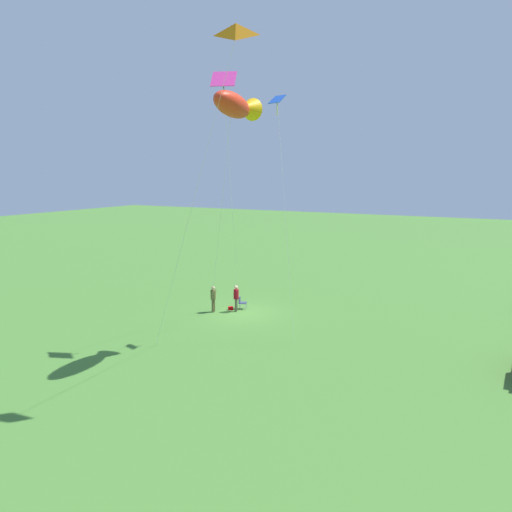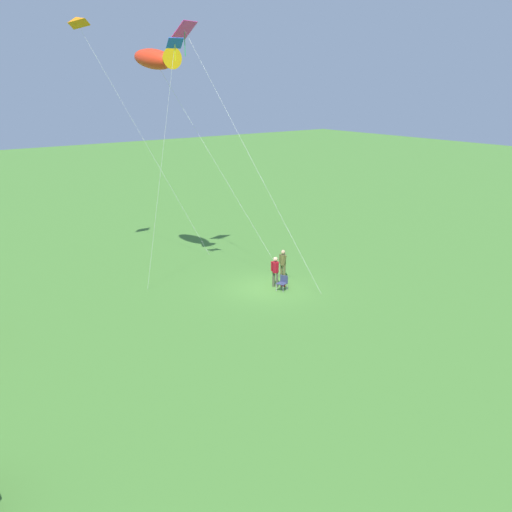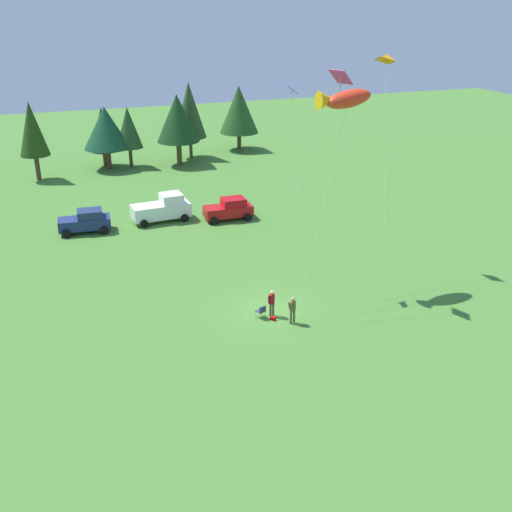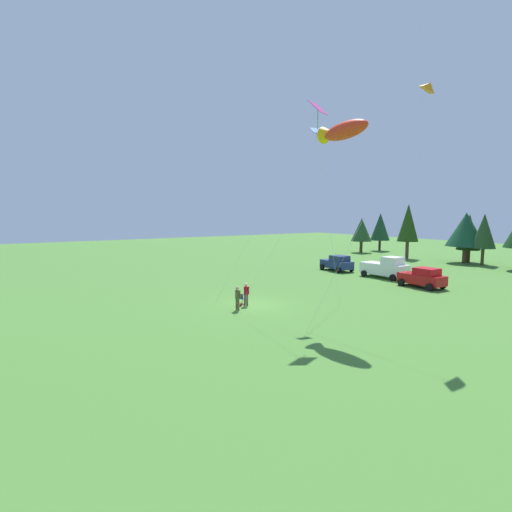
{
  "view_description": "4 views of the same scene",
  "coord_description": "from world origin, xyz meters",
  "px_view_note": "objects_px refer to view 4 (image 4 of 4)",
  "views": [
    {
      "loc": [
        27.46,
        15.57,
        9.08
      ],
      "look_at": [
        0.65,
        1.37,
        3.96
      ],
      "focal_mm": 35.0,
      "sensor_mm": 36.0,
      "label": 1
    },
    {
      "loc": [
        -24.59,
        19.54,
        11.15
      ],
      "look_at": [
        0.3,
        0.57,
        1.9
      ],
      "focal_mm": 42.0,
      "sensor_mm": 36.0,
      "label": 2
    },
    {
      "loc": [
        -12.01,
        -30.53,
        17.88
      ],
      "look_at": [
        0.03,
        2.65,
        2.73
      ],
      "focal_mm": 42.0,
      "sensor_mm": 36.0,
      "label": 3
    },
    {
      "loc": [
        24.96,
        -16.16,
        7.0
      ],
      "look_at": [
        -1.29,
        1.21,
        3.57
      ],
      "focal_mm": 28.0,
      "sensor_mm": 36.0,
      "label": 4
    }
  ],
  "objects_px": {
    "person_kite_flyer": "(238,296)",
    "car_red_sedan": "(423,278)",
    "folding_chair": "(242,298)",
    "kite_large_fish": "(341,131)",
    "kite_delta_orange": "(430,87)",
    "backpack_on_grass": "(240,305)",
    "kite_diamond_blue": "(317,139)",
    "kite_diamond_rainbow": "(315,114)",
    "person_spectator": "(246,292)",
    "truck_white_pickup": "(386,268)",
    "car_navy_hatch": "(337,263)"
  },
  "relations": [
    {
      "from": "car_red_sedan",
      "to": "kite_diamond_blue",
      "type": "xyz_separation_m",
      "value": [
        -0.02,
        -13.4,
        11.31
      ]
    },
    {
      "from": "car_navy_hatch",
      "to": "kite_delta_orange",
      "type": "xyz_separation_m",
      "value": [
        19.76,
        -12.61,
        13.33
      ]
    },
    {
      "from": "person_kite_flyer",
      "to": "kite_delta_orange",
      "type": "bearing_deg",
      "value": -61.53
    },
    {
      "from": "person_kite_flyer",
      "to": "car_red_sedan",
      "type": "xyz_separation_m",
      "value": [
        2.06,
        18.96,
        -0.07
      ]
    },
    {
      "from": "folding_chair",
      "to": "kite_large_fish",
      "type": "bearing_deg",
      "value": -80.6
    },
    {
      "from": "backpack_on_grass",
      "to": "car_navy_hatch",
      "type": "bearing_deg",
      "value": 115.42
    },
    {
      "from": "backpack_on_grass",
      "to": "kite_large_fish",
      "type": "relative_size",
      "value": 0.02
    },
    {
      "from": "car_navy_hatch",
      "to": "kite_large_fish",
      "type": "xyz_separation_m",
      "value": [
        15.27,
        -15.22,
        11.28
      ]
    },
    {
      "from": "backpack_on_grass",
      "to": "kite_diamond_blue",
      "type": "bearing_deg",
      "value": 58.15
    },
    {
      "from": "kite_large_fish",
      "to": "kite_diamond_blue",
      "type": "relative_size",
      "value": 0.99
    },
    {
      "from": "backpack_on_grass",
      "to": "kite_delta_orange",
      "type": "height_order",
      "value": "kite_delta_orange"
    },
    {
      "from": "person_spectator",
      "to": "kite_diamond_blue",
      "type": "xyz_separation_m",
      "value": [
        2.88,
        4.32,
        11.24
      ]
    },
    {
      "from": "car_red_sedan",
      "to": "kite_diamond_rainbow",
      "type": "bearing_deg",
      "value": -81.52
    },
    {
      "from": "person_spectator",
      "to": "kite_delta_orange",
      "type": "relative_size",
      "value": 0.12
    },
    {
      "from": "car_red_sedan",
      "to": "kite_diamond_blue",
      "type": "relative_size",
      "value": 0.32
    },
    {
      "from": "truck_white_pickup",
      "to": "folding_chair",
      "type": "bearing_deg",
      "value": -88.15
    },
    {
      "from": "folding_chair",
      "to": "kite_diamond_rainbow",
      "type": "distance_m",
      "value": 14.22
    },
    {
      "from": "person_spectator",
      "to": "car_red_sedan",
      "type": "xyz_separation_m",
      "value": [
        2.9,
        17.71,
        -0.07
      ]
    },
    {
      "from": "kite_diamond_rainbow",
      "to": "kite_diamond_blue",
      "type": "height_order",
      "value": "kite_diamond_rainbow"
    },
    {
      "from": "truck_white_pickup",
      "to": "car_red_sedan",
      "type": "xyz_separation_m",
      "value": [
        5.57,
        -1.66,
        -0.15
      ]
    },
    {
      "from": "person_kite_flyer",
      "to": "kite_delta_orange",
      "type": "xyz_separation_m",
      "value": [
        9.65,
        7.41,
        13.26
      ]
    },
    {
      "from": "kite_delta_orange",
      "to": "folding_chair",
      "type": "bearing_deg",
      "value": -151.12
    },
    {
      "from": "truck_white_pickup",
      "to": "kite_diamond_blue",
      "type": "bearing_deg",
      "value": -73.81
    },
    {
      "from": "folding_chair",
      "to": "car_navy_hatch",
      "type": "bearing_deg",
      "value": 6.02
    },
    {
      "from": "person_kite_flyer",
      "to": "kite_diamond_rainbow",
      "type": "bearing_deg",
      "value": -58.51
    },
    {
      "from": "kite_large_fish",
      "to": "kite_delta_orange",
      "type": "xyz_separation_m",
      "value": [
        4.48,
        2.6,
        2.05
      ]
    },
    {
      "from": "car_red_sedan",
      "to": "kite_large_fish",
      "type": "height_order",
      "value": "kite_large_fish"
    },
    {
      "from": "person_spectator",
      "to": "car_red_sedan",
      "type": "relative_size",
      "value": 0.41
    },
    {
      "from": "person_kite_flyer",
      "to": "car_red_sedan",
      "type": "relative_size",
      "value": 0.41
    },
    {
      "from": "car_navy_hatch",
      "to": "folding_chair",
      "type": "bearing_deg",
      "value": -61.22
    },
    {
      "from": "truck_white_pickup",
      "to": "person_kite_flyer",
      "type": "bearing_deg",
      "value": -84.38
    },
    {
      "from": "car_red_sedan",
      "to": "kite_large_fish",
      "type": "distance_m",
      "value": 18.36
    },
    {
      "from": "folding_chair",
      "to": "car_navy_hatch",
      "type": "height_order",
      "value": "car_navy_hatch"
    },
    {
      "from": "backpack_on_grass",
      "to": "kite_diamond_blue",
      "type": "xyz_separation_m",
      "value": [
        2.99,
        4.81,
        12.15
      ]
    },
    {
      "from": "folding_chair",
      "to": "kite_large_fish",
      "type": "relative_size",
      "value": 0.06
    },
    {
      "from": "car_navy_hatch",
      "to": "car_red_sedan",
      "type": "distance_m",
      "value": 12.22
    },
    {
      "from": "backpack_on_grass",
      "to": "kite_diamond_blue",
      "type": "height_order",
      "value": "kite_diamond_blue"
    },
    {
      "from": "folding_chair",
      "to": "kite_diamond_blue",
      "type": "distance_m",
      "value": 13.03
    },
    {
      "from": "car_red_sedan",
      "to": "kite_diamond_rainbow",
      "type": "height_order",
      "value": "kite_diamond_rainbow"
    },
    {
      "from": "backpack_on_grass",
      "to": "kite_large_fish",
      "type": "bearing_deg",
      "value": 33.58
    },
    {
      "from": "truck_white_pickup",
      "to": "car_red_sedan",
      "type": "bearing_deg",
      "value": -20.64
    },
    {
      "from": "kite_diamond_rainbow",
      "to": "kite_diamond_blue",
      "type": "distance_m",
      "value": 3.11
    },
    {
      "from": "person_spectator",
      "to": "kite_large_fish",
      "type": "height_order",
      "value": "kite_large_fish"
    },
    {
      "from": "kite_diamond_blue",
      "to": "person_kite_flyer",
      "type": "bearing_deg",
      "value": -110.12
    },
    {
      "from": "kite_large_fish",
      "to": "kite_diamond_blue",
      "type": "height_order",
      "value": "kite_diamond_blue"
    },
    {
      "from": "folding_chair",
      "to": "person_spectator",
      "type": "bearing_deg",
      "value": -109.56
    },
    {
      "from": "person_spectator",
      "to": "backpack_on_grass",
      "type": "height_order",
      "value": "person_spectator"
    },
    {
      "from": "person_kite_flyer",
      "to": "truck_white_pickup",
      "type": "bearing_deg",
      "value": 0.55
    },
    {
      "from": "car_red_sedan",
      "to": "kite_delta_orange",
      "type": "distance_m",
      "value": 19.2
    },
    {
      "from": "person_spectator",
      "to": "backpack_on_grass",
      "type": "xyz_separation_m",
      "value": [
        -0.11,
        -0.5,
        -0.91
      ]
    }
  ]
}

